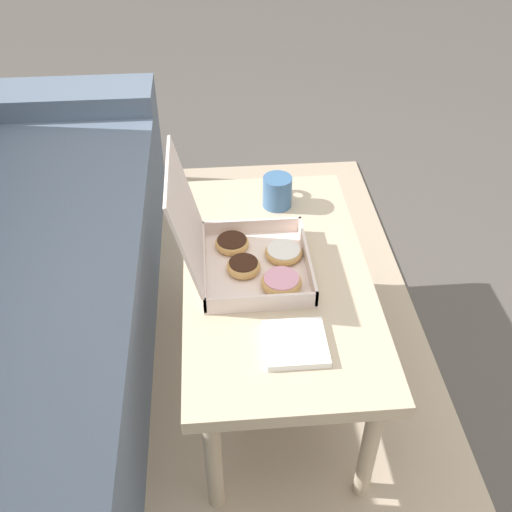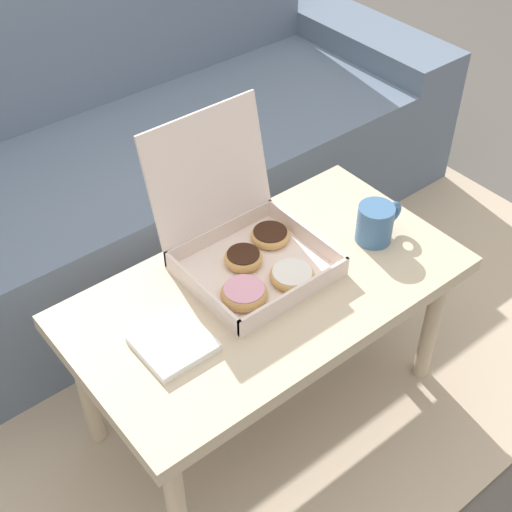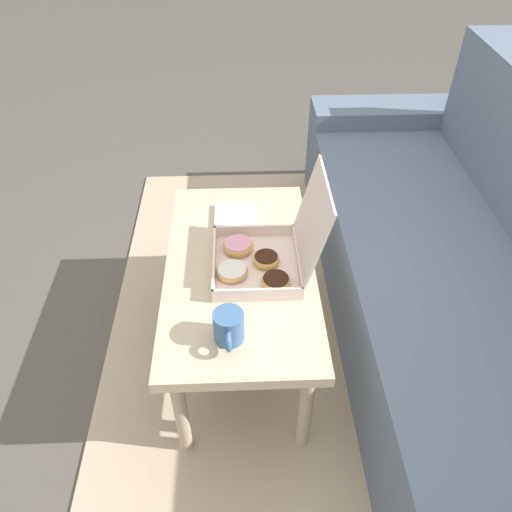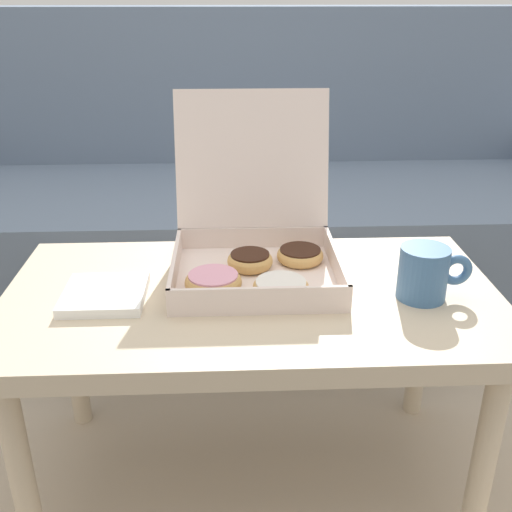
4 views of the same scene
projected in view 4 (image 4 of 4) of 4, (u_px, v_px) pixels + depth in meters
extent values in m
plane|color=#514C47|center=(252.00, 461.00, 1.37)|extent=(12.00, 12.00, 0.00)
cube|color=tan|center=(247.00, 381.00, 1.64)|extent=(2.57, 1.77, 0.01)
cube|color=slate|center=(243.00, 256.00, 1.89)|extent=(1.97, 0.62, 0.44)
cube|color=slate|center=(240.00, 146.00, 2.16)|extent=(1.97, 0.20, 0.94)
cube|color=#C6B293|center=(252.00, 301.00, 1.15)|extent=(0.95, 0.51, 0.04)
cylinder|color=#C6B293|center=(21.00, 475.00, 1.05)|extent=(0.04, 0.04, 0.42)
cylinder|color=#C6B293|center=(484.00, 459.00, 1.09)|extent=(0.04, 0.04, 0.42)
cylinder|color=#C6B293|center=(74.00, 351.00, 1.41)|extent=(0.04, 0.04, 0.42)
cylinder|color=#C6B293|center=(420.00, 342.00, 1.45)|extent=(0.04, 0.04, 0.42)
cube|color=silver|center=(256.00, 277.00, 1.20)|extent=(0.33, 0.29, 0.01)
cube|color=silver|center=(260.00, 299.00, 1.05)|extent=(0.33, 0.01, 0.05)
cube|color=silver|center=(253.00, 237.00, 1.31)|extent=(0.33, 0.01, 0.05)
cube|color=silver|center=(175.00, 266.00, 1.18)|extent=(0.01, 0.29, 0.05)
cube|color=silver|center=(336.00, 263.00, 1.19)|extent=(0.01, 0.29, 0.05)
cube|color=silver|center=(252.00, 159.00, 1.28)|extent=(0.33, 0.08, 0.29)
torus|color=tan|center=(251.00, 261.00, 1.22)|extent=(0.09, 0.09, 0.03)
cylinder|color=black|center=(251.00, 257.00, 1.22)|extent=(0.08, 0.08, 0.01)
torus|color=tan|center=(281.00, 288.00, 1.12)|extent=(0.11, 0.11, 0.03)
cylinder|color=white|center=(281.00, 284.00, 1.11)|extent=(0.09, 0.09, 0.01)
torus|color=tan|center=(213.00, 282.00, 1.13)|extent=(0.11, 0.11, 0.03)
cylinder|color=pink|center=(213.00, 278.00, 1.12)|extent=(0.09, 0.09, 0.01)
torus|color=tan|center=(300.00, 255.00, 1.25)|extent=(0.10, 0.10, 0.03)
cylinder|color=black|center=(300.00, 252.00, 1.24)|extent=(0.08, 0.08, 0.01)
cylinder|color=#3D6693|center=(423.00, 273.00, 1.11)|extent=(0.09, 0.09, 0.10)
torus|color=#3D6693|center=(456.00, 270.00, 1.11)|extent=(0.06, 0.02, 0.06)
cube|color=white|center=(105.00, 295.00, 1.12)|extent=(0.15, 0.15, 0.02)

